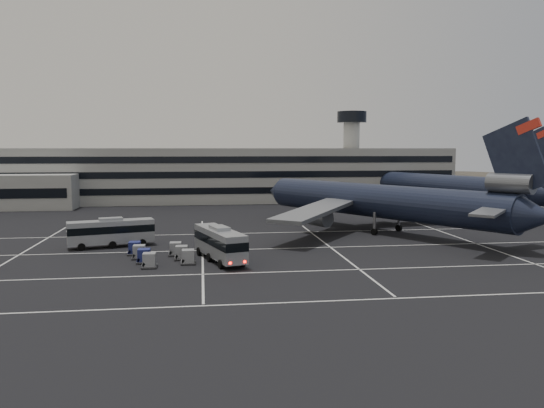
{
  "coord_description": "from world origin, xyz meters",
  "views": [
    {
      "loc": [
        -6.0,
        -68.35,
        13.97
      ],
      "look_at": [
        5.27,
        16.22,
        5.0
      ],
      "focal_mm": 35.0,
      "sensor_mm": 36.0,
      "label": 1
    }
  ],
  "objects_px": {
    "trijet_main": "(380,201)",
    "uld_cluster": "(159,254)",
    "bus_near": "(220,242)",
    "bus_far": "(111,231)"
  },
  "relations": [
    {
      "from": "trijet_main",
      "to": "uld_cluster",
      "type": "distance_m",
      "value": 39.57
    },
    {
      "from": "trijet_main",
      "to": "bus_near",
      "type": "relative_size",
      "value": 4.1
    },
    {
      "from": "uld_cluster",
      "to": "bus_far",
      "type": "bearing_deg",
      "value": 126.18
    },
    {
      "from": "uld_cluster",
      "to": "trijet_main",
      "type": "bearing_deg",
      "value": 27.32
    },
    {
      "from": "trijet_main",
      "to": "bus_far",
      "type": "height_order",
      "value": "trijet_main"
    },
    {
      "from": "trijet_main",
      "to": "bus_far",
      "type": "xyz_separation_m",
      "value": [
        -42.36,
        -7.91,
        -2.96
      ]
    },
    {
      "from": "bus_near",
      "to": "uld_cluster",
      "type": "relative_size",
      "value": 1.19
    },
    {
      "from": "trijet_main",
      "to": "bus_near",
      "type": "bearing_deg",
      "value": -176.63
    },
    {
      "from": "trijet_main",
      "to": "bus_near",
      "type": "height_order",
      "value": "trijet_main"
    },
    {
      "from": "bus_near",
      "to": "uld_cluster",
      "type": "bearing_deg",
      "value": 152.79
    }
  ]
}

